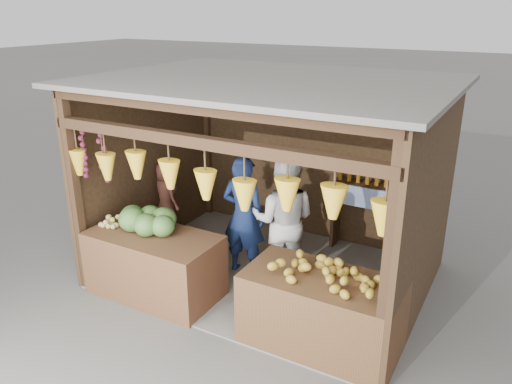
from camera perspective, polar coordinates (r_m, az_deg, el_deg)
ground at (r=6.97m, az=1.38°, el=-9.36°), size 80.00×80.00×0.00m
stall_structure at (r=6.29m, az=1.06°, el=3.83°), size 4.30×3.30×2.66m
back_shelf at (r=7.34m, az=13.46°, el=-0.80°), size 1.25×0.32×1.32m
counter_left at (r=6.48m, az=-11.49°, el=-8.10°), size 1.66×0.85×0.82m
counter_right at (r=5.50m, az=7.47°, el=-13.43°), size 1.65×0.85×0.83m
stool at (r=7.83m, az=-9.97°, el=-4.89°), size 0.33×0.33×0.31m
man_standing at (r=6.65m, az=-1.42°, el=-2.81°), size 0.64×0.44×1.67m
woman_standing at (r=6.43m, az=3.18°, el=-3.26°), size 1.01×0.89×1.76m
vendor_seated at (r=7.57m, az=-10.28°, el=-0.37°), size 0.58×0.48×1.01m
melon_pile at (r=6.35m, az=-12.09°, el=-3.04°), size 1.00×0.50×0.32m
tanfruit_pile at (r=6.66m, az=-16.39°, el=-3.20°), size 0.34×0.40×0.13m
mango_pile at (r=5.21m, az=8.50°, el=-8.82°), size 1.40×0.64×0.22m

